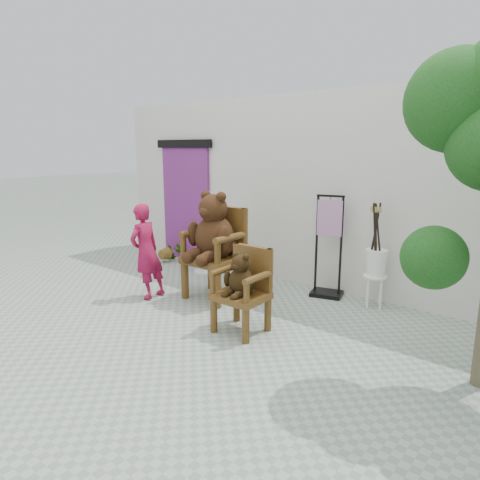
{
  "coord_description": "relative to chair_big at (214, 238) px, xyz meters",
  "views": [
    {
      "loc": [
        2.97,
        -3.24,
        2.17
      ],
      "look_at": [
        -0.56,
        1.19,
        0.95
      ],
      "focal_mm": 32.0,
      "sensor_mm": 36.0,
      "label": 1
    }
  ],
  "objects": [
    {
      "name": "ground_plane",
      "position": [
        1.09,
        -1.26,
        -0.9
      ],
      "size": [
        60.0,
        60.0,
        0.0
      ],
      "primitive_type": "plane",
      "color": "gray",
      "rests_on": "ground"
    },
    {
      "name": "stool_bucket",
      "position": [
        1.99,
        1.09,
        -0.26
      ],
      "size": [
        0.32,
        0.32,
        1.45
      ],
      "rotation": [
        0.0,
        0.0,
        0.43
      ],
      "color": "white",
      "rests_on": "ground"
    },
    {
      "name": "display_stand",
      "position": [
        1.27,
        1.09,
        -0.31
      ],
      "size": [
        0.52,
        0.45,
        1.51
      ],
      "rotation": [
        0.0,
        0.0,
        0.26
      ],
      "color": "black",
      "rests_on": "ground"
    },
    {
      "name": "person",
      "position": [
        -0.8,
        -0.6,
        -0.21
      ],
      "size": [
        0.38,
        0.53,
        1.38
      ],
      "primitive_type": "imported",
      "rotation": [
        0.0,
        0.0,
        -1.47
      ],
      "color": "maroon",
      "rests_on": "ground"
    },
    {
      "name": "doorway",
      "position": [
        -1.91,
        1.32,
        0.27
      ],
      "size": [
        1.4,
        0.11,
        2.33
      ],
      "color": "#6C246C",
      "rests_on": "ground"
    },
    {
      "name": "chair_big",
      "position": [
        0.0,
        0.0,
        0.0
      ],
      "size": [
        0.76,
        0.83,
        1.58
      ],
      "color": "#442B0E",
      "rests_on": "ground"
    },
    {
      "name": "potted_plant",
      "position": [
        -2.04,
        0.96,
        -0.69
      ],
      "size": [
        0.39,
        0.34,
        0.42
      ],
      "primitive_type": "imported",
      "rotation": [
        0.0,
        0.0,
        -0.03
      ],
      "color": "black",
      "rests_on": "ground"
    },
    {
      "name": "back_wall",
      "position": [
        1.09,
        1.84,
        0.6
      ],
      "size": [
        9.0,
        1.0,
        3.0
      ],
      "primitive_type": "cube",
      "color": "silver",
      "rests_on": "ground"
    },
    {
      "name": "cafe_table",
      "position": [
        -1.0,
        0.89,
        -0.46
      ],
      "size": [
        0.6,
        0.6,
        0.7
      ],
      "rotation": [
        0.0,
        0.0,
        0.38
      ],
      "color": "white",
      "rests_on": "ground"
    },
    {
      "name": "chair_small",
      "position": [
        1.06,
        -0.67,
        -0.3
      ],
      "size": [
        0.58,
        0.53,
        1.02
      ],
      "color": "#442B0E",
      "rests_on": "ground"
    }
  ]
}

